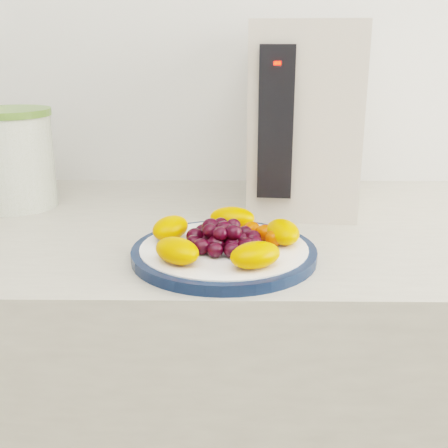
{
  "coord_description": "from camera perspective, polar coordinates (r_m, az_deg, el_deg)",
  "views": [
    {
      "loc": [
        0.07,
        0.31,
        1.18
      ],
      "look_at": [
        0.06,
        1.04,
        0.95
      ],
      "focal_mm": 45.0,
      "sensor_mm": 36.0,
      "label": 1
    }
  ],
  "objects": [
    {
      "name": "fruit_plate",
      "position": [
        0.77,
        0.33,
        -1.2
      ],
      "size": [
        0.22,
        0.22,
        0.04
      ],
      "color": "orange",
      "rests_on": "plate_face"
    },
    {
      "name": "plate_rim",
      "position": [
        0.78,
        0.0,
        -2.98
      ],
      "size": [
        0.26,
        0.26,
        0.01
      ],
      "primitive_type": "cylinder",
      "color": "#0D1C39",
      "rests_on": "counter"
    },
    {
      "name": "appliance_panel",
      "position": [
        0.9,
        5.29,
        10.13
      ],
      "size": [
        0.06,
        0.02,
        0.24
      ],
      "primitive_type": "cube",
      "rotation": [
        0.0,
        0.0,
        -0.1
      ],
      "color": "black",
      "rests_on": "appliance_body"
    },
    {
      "name": "appliance_led",
      "position": [
        0.88,
        5.45,
        15.96
      ],
      "size": [
        0.01,
        0.01,
        0.01
      ],
      "primitive_type": "cube",
      "rotation": [
        0.0,
        0.0,
        -0.1
      ],
      "color": "#FF0C05",
      "rests_on": "appliance_panel"
    },
    {
      "name": "counter",
      "position": [
        1.16,
        -3.03,
        -21.54
      ],
      "size": [
        3.5,
        0.6,
        0.9
      ],
      "primitive_type": "cube",
      "color": "#B3AD9B",
      "rests_on": "floor"
    },
    {
      "name": "canister",
      "position": [
        1.08,
        -20.48,
        5.92
      ],
      "size": [
        0.18,
        0.18,
        0.16
      ],
      "primitive_type": "cylinder",
      "rotation": [
        0.0,
        0.0,
        -0.37
      ],
      "color": "#4B5F1C",
      "rests_on": "counter"
    },
    {
      "name": "canister_lid",
      "position": [
        1.06,
        -21.0,
        10.56
      ],
      "size": [
        0.18,
        0.18,
        0.01
      ],
      "primitive_type": "cylinder",
      "rotation": [
        0.0,
        0.0,
        -0.37
      ],
      "color": "#557833",
      "rests_on": "canister"
    },
    {
      "name": "appliance_body",
      "position": [
        1.03,
        8.1,
        10.77
      ],
      "size": [
        0.21,
        0.27,
        0.32
      ],
      "primitive_type": "cube",
      "rotation": [
        0.0,
        0.0,
        -0.1
      ],
      "color": "beige",
      "rests_on": "counter"
    },
    {
      "name": "plate_face",
      "position": [
        0.78,
        -0.0,
        -2.91
      ],
      "size": [
        0.23,
        0.23,
        0.02
      ],
      "primitive_type": "cylinder",
      "color": "white",
      "rests_on": "counter"
    }
  ]
}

